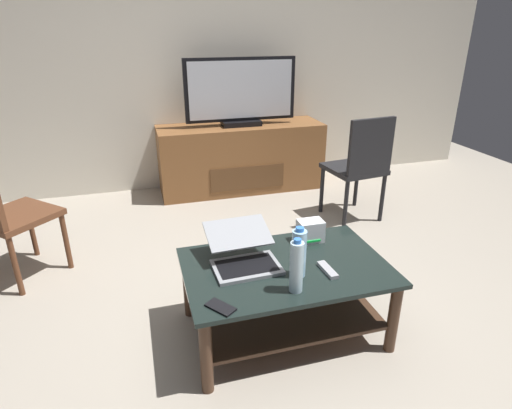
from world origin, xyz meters
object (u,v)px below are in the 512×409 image
(laptop, at_px, (243,253))
(water_bottle_far, at_px, (299,253))
(cell_phone, at_px, (221,307))
(water_bottle_near, at_px, (296,267))
(router_box, at_px, (310,231))
(coffee_table, at_px, (285,286))
(media_cabinet, at_px, (241,157))
(tv_remote, at_px, (328,270))
(side_chair, at_px, (4,213))
(dining_chair, at_px, (360,164))
(television, at_px, (241,93))

(laptop, distance_m, water_bottle_far, 0.32)
(cell_phone, bearing_deg, water_bottle_near, -30.78)
(water_bottle_near, bearing_deg, router_box, 59.58)
(coffee_table, distance_m, media_cabinet, 2.31)
(coffee_table, relative_size, tv_remote, 6.78)
(coffee_table, distance_m, water_bottle_far, 0.28)
(side_chair, bearing_deg, dining_chair, 4.56)
(side_chair, bearing_deg, cell_phone, -48.08)
(cell_phone, bearing_deg, router_box, 1.12)
(television, xyz_separation_m, water_bottle_near, (-0.37, -2.50, -0.42))
(coffee_table, height_order, media_cabinet, media_cabinet)
(router_box, bearing_deg, cell_phone, -142.62)
(router_box, bearing_deg, side_chair, 156.16)
(router_box, distance_m, water_bottle_far, 0.40)
(water_bottle_near, bearing_deg, laptop, 119.11)
(dining_chair, bearing_deg, water_bottle_far, -129.09)
(cell_phone, bearing_deg, coffee_table, -3.21)
(water_bottle_far, bearing_deg, media_cabinet, 82.61)
(water_bottle_far, bearing_deg, router_box, 58.15)
(side_chair, distance_m, water_bottle_far, 1.96)
(coffee_table, relative_size, television, 0.99)
(router_box, relative_size, water_bottle_near, 0.52)
(dining_chair, height_order, side_chair, dining_chair)
(television, relative_size, cell_phone, 7.86)
(side_chair, distance_m, laptop, 1.65)
(side_chair, xyz_separation_m, water_bottle_far, (1.60, -1.13, 0.07))
(media_cabinet, relative_size, cell_phone, 11.94)
(laptop, bearing_deg, water_bottle_far, -39.02)
(coffee_table, bearing_deg, media_cabinet, 81.59)
(television, xyz_separation_m, router_box, (-0.10, -2.04, -0.49))
(dining_chair, bearing_deg, cell_phone, -135.49)
(dining_chair, xyz_separation_m, router_box, (-0.88, -1.01, -0.02))
(side_chair, xyz_separation_m, router_box, (1.80, -0.80, 0.01))
(laptop, bearing_deg, water_bottle_near, -60.89)
(water_bottle_near, relative_size, water_bottle_far, 1.03)
(coffee_table, relative_size, water_bottle_far, 4.00)
(television, xyz_separation_m, tv_remote, (-0.15, -2.39, -0.55))
(water_bottle_far, bearing_deg, television, 82.55)
(side_chair, height_order, laptop, side_chair)
(dining_chair, xyz_separation_m, side_chair, (-2.69, -0.21, -0.03))
(side_chair, height_order, router_box, side_chair)
(television, bearing_deg, water_bottle_near, -98.48)
(water_bottle_near, bearing_deg, media_cabinet, 81.59)
(laptop, xyz_separation_m, tv_remote, (0.40, -0.21, -0.05))
(laptop, height_order, router_box, laptop)
(coffee_table, relative_size, dining_chair, 1.16)
(water_bottle_near, bearing_deg, water_bottle_far, 63.58)
(coffee_table, relative_size, water_bottle_near, 3.87)
(dining_chair, height_order, laptop, dining_chair)
(laptop, xyz_separation_m, cell_phone, (-0.20, -0.36, -0.06))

